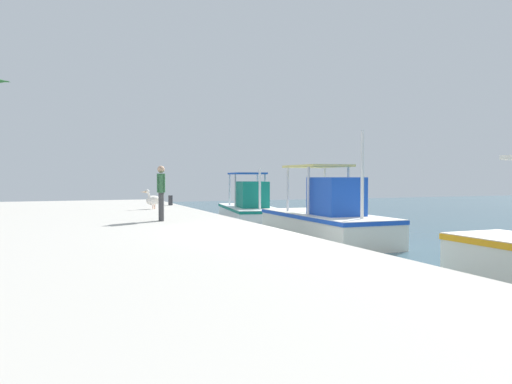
% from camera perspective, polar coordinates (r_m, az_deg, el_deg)
% --- Properties ---
extents(quay_pier, '(36.00, 10.00, 0.80)m').
position_cam_1_polar(quay_pier, '(11.24, -20.75, -7.21)').
color(quay_pier, '#BCB7AD').
rests_on(quay_pier, ground).
extents(fishing_boat_nearest, '(6.44, 3.09, 2.53)m').
position_cam_1_polar(fishing_boat_nearest, '(23.16, -0.75, -1.97)').
color(fishing_boat_nearest, white).
rests_on(fishing_boat_nearest, ground).
extents(fishing_boat_second, '(6.12, 2.31, 3.49)m').
position_cam_1_polar(fishing_boat_second, '(16.37, 8.25, -3.24)').
color(fishing_boat_second, silver).
rests_on(fishing_boat_second, ground).
extents(pelican, '(0.63, 0.94, 0.82)m').
position_cam_1_polar(pelican, '(20.59, -12.03, -0.86)').
color(pelican, tan).
rests_on(pelican, quay_pier).
extents(fisherman_standing, '(0.63, 0.33, 1.68)m').
position_cam_1_polar(fisherman_standing, '(14.96, -11.09, 0.21)').
color(fisherman_standing, '#3F3F42').
rests_on(fisherman_standing, quay_pier).
extents(mooring_bollard_nearest, '(0.21, 0.21, 0.46)m').
position_cam_1_polar(mooring_bollard_nearest, '(23.18, -10.02, -0.97)').
color(mooring_bollard_nearest, '#333338').
rests_on(mooring_bollard_nearest, quay_pier).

